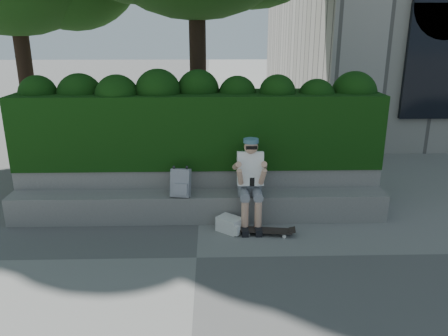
{
  "coord_description": "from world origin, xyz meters",
  "views": [
    {
      "loc": [
        0.22,
        -5.25,
        2.95
      ],
      "look_at": [
        0.4,
        1.0,
        0.95
      ],
      "focal_mm": 35.0,
      "sensor_mm": 36.0,
      "label": 1
    }
  ],
  "objects_px": {
    "backpack_plaid": "(181,183)",
    "backpack_ground": "(229,224)",
    "person": "(250,179)",
    "skateboard": "(266,231)"
  },
  "relations": [
    {
      "from": "backpack_plaid",
      "to": "backpack_ground",
      "type": "distance_m",
      "value": 0.99
    },
    {
      "from": "person",
      "to": "backpack_plaid",
      "type": "distance_m",
      "value": 1.08
    },
    {
      "from": "backpack_ground",
      "to": "person",
      "type": "bearing_deg",
      "value": 78.17
    },
    {
      "from": "skateboard",
      "to": "backpack_plaid",
      "type": "bearing_deg",
      "value": 167.21
    },
    {
      "from": "skateboard",
      "to": "backpack_plaid",
      "type": "height_order",
      "value": "backpack_plaid"
    },
    {
      "from": "skateboard",
      "to": "backpack_ground",
      "type": "height_order",
      "value": "backpack_ground"
    },
    {
      "from": "person",
      "to": "backpack_ground",
      "type": "distance_m",
      "value": 0.77
    },
    {
      "from": "person",
      "to": "backpack_plaid",
      "type": "bearing_deg",
      "value": 175.68
    },
    {
      "from": "skateboard",
      "to": "backpack_ground",
      "type": "bearing_deg",
      "value": 173.38
    },
    {
      "from": "backpack_plaid",
      "to": "backpack_ground",
      "type": "bearing_deg",
      "value": -14.15
    }
  ]
}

